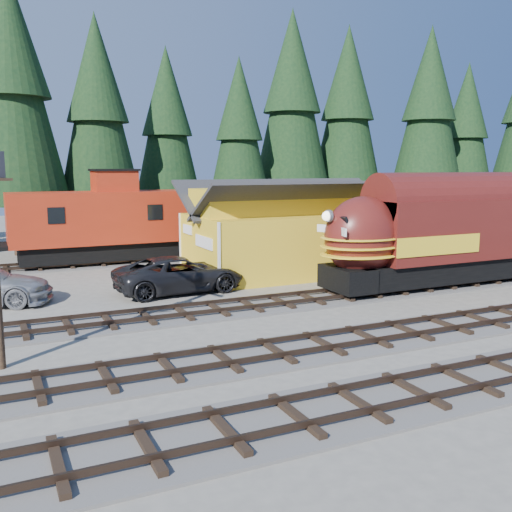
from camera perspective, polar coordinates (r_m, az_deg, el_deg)
name	(u,v)px	position (r m, az deg, el deg)	size (l,w,h in m)	color
ground	(422,314)	(24.55, 16.29, -5.60)	(120.00, 120.00, 0.00)	#6B665B
track_spur	(97,264)	(36.67, -15.62, -0.76)	(32.00, 3.20, 0.33)	#4C4947
depot	(298,221)	(32.53, 4.19, 3.51)	(12.80, 7.00, 5.30)	gold
conifer_backdrop	(270,112)	(47.92, 1.46, 14.24)	(78.45, 23.29, 17.27)	black
locomotive	(453,236)	(30.63, 19.14, 1.91)	(15.95, 3.17, 4.34)	black
caboose	(100,221)	(36.38, -15.37, 3.35)	(10.46, 3.03, 5.44)	black
pickup_truck_a	(180,274)	(27.75, -7.63, -1.83)	(2.89, 6.28, 1.74)	black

